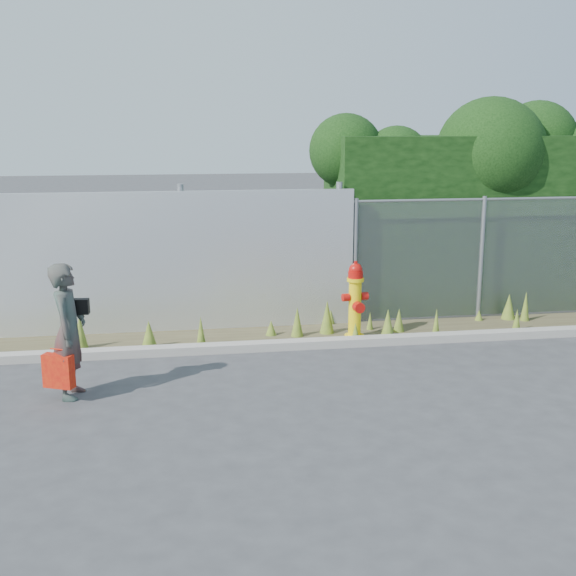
# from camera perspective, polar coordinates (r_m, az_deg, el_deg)

# --- Properties ---
(ground) EXTENTS (80.00, 80.00, 0.00)m
(ground) POSITION_cam_1_polar(r_m,az_deg,el_deg) (8.91, 3.36, -8.21)
(ground) COLOR #37373A
(ground) RESTS_ON ground
(curb) EXTENTS (16.00, 0.22, 0.12)m
(curb) POSITION_cam_1_polar(r_m,az_deg,el_deg) (10.55, 1.27, -4.45)
(curb) COLOR gray
(curb) RESTS_ON ground
(weed_strip) EXTENTS (16.00, 1.26, 0.53)m
(weed_strip) POSITION_cam_1_polar(r_m,az_deg,el_deg) (10.97, -1.97, -3.37)
(weed_strip) COLOR #473F28
(weed_strip) RESTS_ON ground
(corrugated_fence) EXTENTS (8.50, 0.21, 2.30)m
(corrugated_fence) POSITION_cam_1_polar(r_m,az_deg,el_deg) (11.41, -16.10, 1.76)
(corrugated_fence) COLOR silver
(corrugated_fence) RESTS_ON ground
(chainlink_fence) EXTENTS (6.50, 0.07, 2.05)m
(chainlink_fence) POSITION_cam_1_polar(r_m,az_deg,el_deg) (12.84, 19.30, 2.41)
(chainlink_fence) COLOR gray
(chainlink_fence) RESTS_ON ground
(hedge) EXTENTS (7.70, 2.11, 3.66)m
(hedge) POSITION_cam_1_polar(r_m,az_deg,el_deg) (13.73, 18.61, 6.97)
(hedge) COLOR black
(hedge) RESTS_ON ground
(fire_hydrant) EXTENTS (0.40, 0.36, 1.20)m
(fire_hydrant) POSITION_cam_1_polar(r_m,az_deg,el_deg) (10.90, 5.32, -1.08)
(fire_hydrant) COLOR yellow
(fire_hydrant) RESTS_ON ground
(woman) EXTENTS (0.46, 0.64, 1.63)m
(woman) POSITION_cam_1_polar(r_m,az_deg,el_deg) (8.90, -16.93, -3.26)
(woman) COLOR #0F6153
(woman) RESTS_ON ground
(red_tote_bag) EXTENTS (0.36, 0.13, 0.47)m
(red_tote_bag) POSITION_cam_1_polar(r_m,az_deg,el_deg) (8.88, -17.68, -6.27)
(red_tote_bag) COLOR #B60B0A
(black_shoulder_bag) EXTENTS (0.25, 0.10, 0.18)m
(black_shoulder_bag) POSITION_cam_1_polar(r_m,az_deg,el_deg) (8.94, -16.22, -1.41)
(black_shoulder_bag) COLOR black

